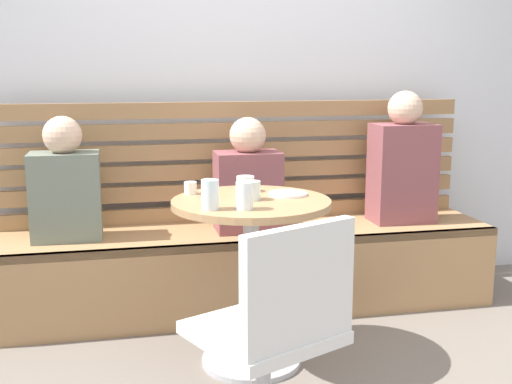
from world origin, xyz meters
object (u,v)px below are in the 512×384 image
at_px(cup_glass_short, 251,191).
at_px(booth_bench, 243,269).
at_px(plate_small, 288,194).
at_px(person_child_left, 248,181).
at_px(cafe_table, 251,250).
at_px(cup_espresso_small, 190,188).
at_px(person_child_middle, 65,186).
at_px(cup_ceramic_white, 245,184).
at_px(white_chair, 276,340).
at_px(cup_glass_tall, 210,195).
at_px(cup_water_clear, 244,196).
at_px(person_adult, 403,164).

bearing_deg(cup_glass_short, booth_bench, 82.08).
bearing_deg(plate_small, person_child_left, 96.03).
height_order(cafe_table, cup_espresso_small, cup_espresso_small).
bearing_deg(booth_bench, cafe_table, -97.89).
bearing_deg(cafe_table, person_child_middle, 140.72).
bearing_deg(cafe_table, booth_bench, 82.11).
distance_m(cup_ceramic_white, plate_small, 0.21).
distance_m(person_child_middle, plate_small, 1.15).
height_order(white_chair, person_child_middle, person_child_middle).
bearing_deg(person_child_left, person_child_middle, 178.88).
bearing_deg(white_chair, cup_glass_tall, 99.24).
relative_size(cup_water_clear, cup_ceramic_white, 1.38).
xyz_separation_m(person_child_left, cup_glass_short, (-0.12, -0.65, 0.08)).
xyz_separation_m(person_child_left, cup_water_clear, (-0.18, -0.83, 0.09)).
height_order(cup_ceramic_white, cup_espresso_small, cup_ceramic_white).
distance_m(person_child_left, cup_water_clear, 0.85).
bearing_deg(cup_glass_short, person_child_middle, 140.55).
relative_size(person_child_middle, cup_glass_short, 7.74).
bearing_deg(cup_espresso_small, person_child_left, 52.82).
relative_size(person_child_middle, plate_small, 3.64).
xyz_separation_m(person_adult, person_child_left, (-0.88, -0.02, -0.06)).
height_order(cup_glass_short, cup_water_clear, cup_water_clear).
bearing_deg(person_adult, person_child_left, -178.93).
height_order(person_child_middle, cup_water_clear, person_child_middle).
bearing_deg(cup_water_clear, cup_glass_tall, 168.43).
distance_m(cafe_table, cup_espresso_small, 0.39).
xyz_separation_m(booth_bench, cup_glass_tall, (-0.29, -0.80, 0.58)).
relative_size(person_child_left, plate_small, 3.53).
relative_size(cafe_table, cup_glass_short, 9.25).
bearing_deg(booth_bench, cup_water_clear, -100.58).
bearing_deg(cup_espresso_small, person_child_middle, 139.68).
bearing_deg(booth_bench, white_chair, -97.10).
height_order(cup_espresso_small, plate_small, cup_espresso_small).
xyz_separation_m(cup_glass_short, cup_espresso_small, (-0.24, 0.18, -0.01)).
relative_size(booth_bench, cup_glass_tall, 22.50).
relative_size(cup_ceramic_white, cup_glass_tall, 0.67).
xyz_separation_m(cup_water_clear, cup_espresso_small, (-0.17, 0.36, -0.03)).
xyz_separation_m(cup_glass_short, plate_small, (0.18, 0.06, -0.03)).
xyz_separation_m(booth_bench, white_chair, (-0.18, -1.46, 0.24)).
relative_size(person_child_middle, cup_ceramic_white, 7.74).
xyz_separation_m(booth_bench, plate_small, (0.09, -0.59, 0.52)).
xyz_separation_m(cafe_table, person_child_left, (0.12, 0.64, 0.18)).
distance_m(cup_glass_short, plate_small, 0.19).
bearing_deg(cup_glass_tall, cup_water_clear, -11.57).
height_order(white_chair, cup_ceramic_white, white_chair).
xyz_separation_m(cup_water_clear, cup_ceramic_white, (0.08, 0.37, -0.02)).
relative_size(cafe_table, cup_espresso_small, 13.21).
height_order(booth_bench, person_adult, person_adult).
xyz_separation_m(booth_bench, person_child_middle, (-0.90, 0.01, 0.49)).
xyz_separation_m(person_child_middle, cup_glass_tall, (0.61, -0.82, 0.09)).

